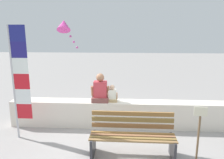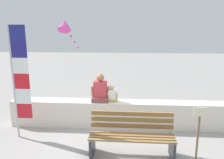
# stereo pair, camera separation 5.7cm
# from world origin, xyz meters

# --- Properties ---
(ground_plane) EXTENTS (40.00, 40.00, 0.00)m
(ground_plane) POSITION_xyz_m (0.00, 0.00, 0.00)
(ground_plane) COLOR #9A9492
(seawall_ledge) EXTENTS (5.79, 0.45, 0.71)m
(seawall_ledge) POSITION_xyz_m (0.00, 1.11, 0.36)
(seawall_ledge) COLOR silver
(seawall_ledge) RESTS_ON ground
(park_bench) EXTENTS (1.77, 0.63, 0.88)m
(park_bench) POSITION_xyz_m (0.35, -0.29, 0.42)
(park_bench) COLOR olive
(park_bench) RESTS_ON ground
(person_adult) EXTENTS (0.50, 0.37, 0.76)m
(person_adult) POSITION_xyz_m (-0.46, 1.09, 1.01)
(person_adult) COLOR brown
(person_adult) RESTS_ON seawall_ledge
(person_child) EXTENTS (0.30, 0.22, 0.46)m
(person_child) POSITION_xyz_m (-0.15, 1.09, 0.89)
(person_child) COLOR tan
(person_child) RESTS_ON seawall_ledge
(flag_banner) EXTENTS (0.41, 0.05, 2.70)m
(flag_banner) POSITION_xyz_m (-2.28, 0.32, 1.51)
(flag_banner) COLOR #B7B7BC
(flag_banner) RESTS_ON ground
(kite_magenta) EXTENTS (0.70, 0.62, 1.03)m
(kite_magenta) POSITION_xyz_m (-1.79, 2.67, 2.72)
(kite_magenta) COLOR #DB3D9E
(sign_post) EXTENTS (0.24, 0.05, 1.19)m
(sign_post) POSITION_xyz_m (1.61, -0.54, 0.71)
(sign_post) COLOR brown
(sign_post) RESTS_ON ground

